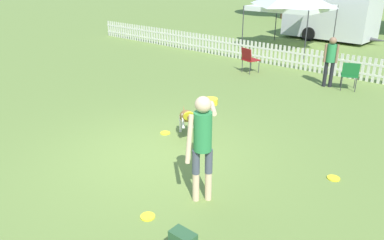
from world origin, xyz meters
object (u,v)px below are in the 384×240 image
(folding_chair_center, at_px, (249,58))
(spectator_standing, at_px, (331,57))
(folding_chair_blue_left, at_px, (350,73))
(handler_person, at_px, (203,136))
(frisbee_midfield, at_px, (333,178))
(leaping_dog, at_px, (186,116))
(equipment_trailer, at_px, (330,16))
(frisbee_near_handler, at_px, (148,216))
(frisbee_near_dog, at_px, (165,133))

(folding_chair_center, relative_size, spectator_standing, 0.57)
(folding_chair_blue_left, relative_size, folding_chair_center, 0.99)
(handler_person, distance_m, spectator_standing, 7.35)
(handler_person, relative_size, spectator_standing, 1.14)
(frisbee_midfield, height_order, folding_chair_blue_left, folding_chair_blue_left)
(frisbee_midfield, bearing_deg, handler_person, -125.32)
(leaping_dog, height_order, frisbee_midfield, leaping_dog)
(leaping_dog, distance_m, spectator_standing, 5.82)
(spectator_standing, bearing_deg, equipment_trailer, -92.32)
(folding_chair_center, height_order, equipment_trailer, equipment_trailer)
(frisbee_near_handler, height_order, folding_chair_blue_left, folding_chair_blue_left)
(leaping_dog, relative_size, spectator_standing, 0.63)
(leaping_dog, height_order, frisbee_near_dog, leaping_dog)
(frisbee_near_handler, height_order, frisbee_midfield, same)
(handler_person, height_order, equipment_trailer, equipment_trailer)
(frisbee_midfield, relative_size, folding_chair_center, 0.25)
(handler_person, distance_m, folding_chair_blue_left, 7.38)
(frisbee_near_dog, bearing_deg, spectator_standing, 77.08)
(folding_chair_blue_left, relative_size, spectator_standing, 0.57)
(frisbee_near_dog, bearing_deg, folding_chair_center, 104.20)
(equipment_trailer, bearing_deg, spectator_standing, -65.79)
(frisbee_midfield, bearing_deg, equipment_trailer, 112.52)
(frisbee_near_dog, relative_size, folding_chair_center, 0.25)
(frisbee_near_handler, distance_m, folding_chair_center, 8.73)
(handler_person, relative_size, folding_chair_blue_left, 2.01)
(frisbee_near_dog, bearing_deg, equipment_trailer, 97.87)
(leaping_dog, relative_size, frisbee_near_dog, 4.39)
(equipment_trailer, bearing_deg, leaping_dog, -77.67)
(leaping_dog, xyz_separation_m, folding_chair_center, (-1.97, 5.54, 0.02))
(frisbee_near_handler, height_order, spectator_standing, spectator_standing)
(frisbee_near_dog, xyz_separation_m, frisbee_midfield, (3.65, 0.55, 0.00))
(frisbee_near_dog, bearing_deg, frisbee_midfield, 8.58)
(folding_chair_center, xyz_separation_m, equipment_trailer, (-0.50, 8.34, 0.62))
(folding_chair_center, bearing_deg, equipment_trailer, -70.41)
(folding_chair_blue_left, bearing_deg, leaping_dog, 53.94)
(handler_person, bearing_deg, folding_chair_center, 69.93)
(handler_person, distance_m, frisbee_midfield, 2.66)
(frisbee_midfield, bearing_deg, leaping_dog, -172.25)
(frisbee_near_handler, bearing_deg, leaping_dog, 119.63)
(handler_person, distance_m, equipment_trailer, 15.99)
(frisbee_midfield, relative_size, equipment_trailer, 0.04)
(frisbee_near_handler, bearing_deg, handler_person, 72.40)
(folding_chair_blue_left, height_order, folding_chair_center, folding_chair_center)
(leaping_dog, relative_size, frisbee_near_handler, 4.39)
(leaping_dog, xyz_separation_m, frisbee_near_dog, (-0.53, -0.13, -0.50))
(handler_person, distance_m, frisbee_near_dog, 2.88)
(leaping_dog, bearing_deg, equipment_trailer, -127.39)
(frisbee_near_handler, relative_size, equipment_trailer, 0.04)
(leaping_dog, height_order, folding_chair_blue_left, folding_chair_blue_left)
(folding_chair_blue_left, xyz_separation_m, folding_chair_center, (-3.41, -0.25, 0.01))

